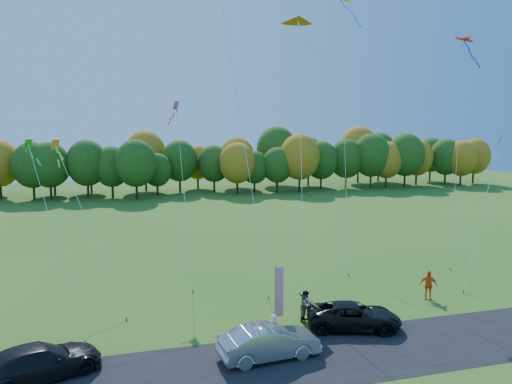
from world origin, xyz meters
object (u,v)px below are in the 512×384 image
object	(u,v)px
black_suv	(354,316)
person_east	(428,285)
feather_flag	(278,291)
silver_sedan	(269,342)

from	to	relation	value
black_suv	person_east	world-z (taller)	person_east
feather_flag	person_east	bearing A→B (deg)	11.31
black_suv	person_east	xyz separation A→B (m)	(6.91, 3.02, 0.23)
black_suv	feather_flag	world-z (taller)	feather_flag
black_suv	person_east	distance (m)	7.54
black_suv	silver_sedan	distance (m)	6.07
silver_sedan	feather_flag	xyz separation A→B (m)	(1.43, 2.94, 1.48)
black_suv	feather_flag	bearing A→B (deg)	97.76
black_suv	silver_sedan	bearing A→B (deg)	129.11
silver_sedan	person_east	distance (m)	13.60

